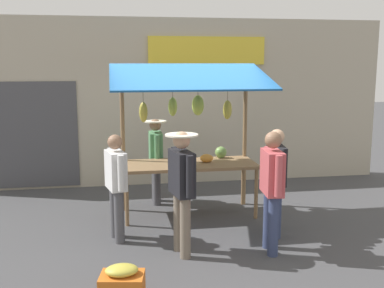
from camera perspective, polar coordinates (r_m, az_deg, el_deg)
ground_plane at (r=7.95m, az=-0.37°, el=-8.54°), size 40.00×40.00×0.00m
street_backdrop at (r=9.74m, az=-2.77°, el=5.10°), size 9.00×0.30×3.40m
market_stall at (r=7.64m, az=-0.22°, el=2.58°), size 2.50×1.46×2.50m
vendor_with_sunhat at (r=8.38m, az=-4.44°, el=-1.30°), size 0.39×0.67×1.53m
shopper_in_striped_shirt at (r=6.26m, az=9.71°, el=-4.75°), size 0.26×0.70×1.64m
shopper_in_grey_tee at (r=6.09m, az=-1.26°, el=-4.75°), size 0.43×0.69×1.65m
shopper_with_ponytail at (r=6.89m, az=10.17°, el=-3.76°), size 0.29×0.68×1.58m
shopper_with_shopping_bag at (r=6.69m, az=-9.23°, el=-4.45°), size 0.32×0.65×1.53m
produce_crate_near at (r=5.29m, az=-8.52°, el=-16.46°), size 0.52×0.42×0.39m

